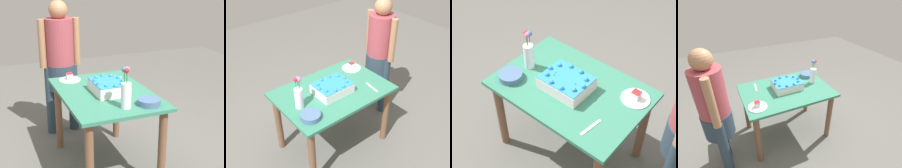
% 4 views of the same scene
% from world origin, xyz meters
% --- Properties ---
extents(ground_plane, '(8.00, 8.00, 0.00)m').
position_xyz_m(ground_plane, '(0.00, 0.00, 0.00)').
color(ground_plane, '#5F5E59').
extents(dining_table, '(1.15, 0.79, 0.75)m').
position_xyz_m(dining_table, '(0.00, 0.00, 0.61)').
color(dining_table, '#33795F').
rests_on(dining_table, ground_plane).
extents(sheet_cake, '(0.36, 0.28, 0.13)m').
position_xyz_m(sheet_cake, '(0.02, 0.03, 0.80)').
color(sheet_cake, white).
rests_on(sheet_cake, dining_table).
extents(serving_plate_with_slice, '(0.21, 0.21, 0.07)m').
position_xyz_m(serving_plate_with_slice, '(-0.44, -0.21, 0.77)').
color(serving_plate_with_slice, white).
rests_on(serving_plate_with_slice, dining_table).
extents(cake_knife, '(0.04, 0.19, 0.00)m').
position_xyz_m(cake_knife, '(-0.35, 0.22, 0.75)').
color(cake_knife, silver).
rests_on(cake_knife, dining_table).
extents(flower_vase, '(0.08, 0.08, 0.34)m').
position_xyz_m(flower_vase, '(0.41, 0.02, 0.88)').
color(flower_vase, white).
rests_on(flower_vase, dining_table).
extents(fruit_bowl, '(0.19, 0.19, 0.05)m').
position_xyz_m(fruit_bowl, '(0.42, 0.22, 0.77)').
color(fruit_bowl, '#496890').
rests_on(fruit_bowl, dining_table).
extents(person_standing, '(0.31, 0.45, 1.49)m').
position_xyz_m(person_standing, '(-0.88, -0.19, 0.85)').
color(person_standing, '#283B49').
rests_on(person_standing, ground_plane).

